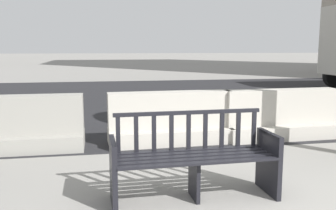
{
  "coord_description": "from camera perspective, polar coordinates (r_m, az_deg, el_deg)",
  "views": [
    {
      "loc": [
        -1.48,
        -2.67,
        1.54
      ],
      "look_at": [
        -0.56,
        2.39,
        0.75
      ],
      "focal_mm": 40.0,
      "sensor_mm": 36.0,
      "label": 1
    }
  ],
  "objects": [
    {
      "name": "jersey_barrier_left",
      "position": [
        6.06,
        -22.22,
        -3.35
      ],
      "size": [
        2.0,
        0.69,
        0.84
      ],
      "color": "gray",
      "rests_on": "ground"
    },
    {
      "name": "street_asphalt",
      "position": [
        11.57,
        -2.88,
        1.1
      ],
      "size": [
        120.0,
        12.0,
        0.01
      ],
      "primitive_type": "cube",
      "color": "black",
      "rests_on": "ground"
    },
    {
      "name": "jersey_barrier_right",
      "position": [
        6.71,
        16.77,
        -1.94
      ],
      "size": [
        2.02,
        0.75,
        0.84
      ],
      "color": "#ADA89E",
      "rests_on": "ground"
    },
    {
      "name": "jersey_barrier_centre",
      "position": [
        6.09,
        0.33,
        -2.63
      ],
      "size": [
        2.02,
        0.75,
        0.84
      ],
      "color": "#ADA89E",
      "rests_on": "ground"
    },
    {
      "name": "street_bench",
      "position": [
        3.88,
        3.93,
        -8.45
      ],
      "size": [
        1.7,
        0.57,
        0.88
      ],
      "color": "black",
      "rests_on": "ground"
    }
  ]
}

